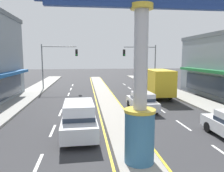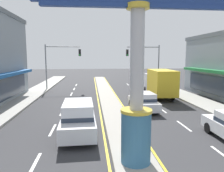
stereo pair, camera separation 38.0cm
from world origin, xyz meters
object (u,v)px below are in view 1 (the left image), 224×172
object	(u,v)px
district_sign	(141,65)
sedan_near_right_lane	(142,101)
suv_far_right_lane	(79,118)
box_truck_near_left_lane	(157,82)
traffic_light_left_side	(55,59)
traffic_light_right_side	(143,59)

from	to	relation	value
district_sign	sedan_near_right_lane	world-z (taller)	district_sign
suv_far_right_lane	box_truck_near_left_lane	xyz separation A→B (m)	(8.37, 11.02, 0.71)
suv_far_right_lane	box_truck_near_left_lane	world-z (taller)	box_truck_near_left_lane
traffic_light_left_side	box_truck_near_left_lane	distance (m)	14.07
sedan_near_right_lane	suv_far_right_lane	size ratio (longest dim) A/B	0.93
district_sign	suv_far_right_lane	bearing A→B (deg)	123.33
traffic_light_right_side	suv_far_right_lane	bearing A→B (deg)	-115.66
traffic_light_left_side	traffic_light_right_side	size ratio (longest dim) A/B	1.00
district_sign	box_truck_near_left_lane	bearing A→B (deg)	68.81
sedan_near_right_lane	box_truck_near_left_lane	bearing A→B (deg)	60.65
traffic_light_left_side	sedan_near_right_lane	size ratio (longest dim) A/B	1.43
sedan_near_right_lane	traffic_light_left_side	bearing A→B (deg)	124.56
district_sign	traffic_light_left_side	size ratio (longest dim) A/B	1.28
district_sign	sedan_near_right_lane	xyz separation A→B (m)	(2.58, 9.23, -3.37)
traffic_light_left_side	district_sign	bearing A→B (deg)	-74.30
traffic_light_right_side	sedan_near_right_lane	distance (m)	13.82
traffic_light_right_side	suv_far_right_lane	xyz separation A→B (m)	(-8.74, -18.19, -3.26)
traffic_light_right_side	sedan_near_right_lane	world-z (taller)	traffic_light_right_side
sedan_near_right_lane	box_truck_near_left_lane	size ratio (longest dim) A/B	0.62
traffic_light_left_side	suv_far_right_lane	distance (m)	18.64
traffic_light_left_side	sedan_near_right_lane	xyz separation A→B (m)	(8.74, -12.69, -3.46)
sedan_near_right_lane	box_truck_near_left_lane	world-z (taller)	box_truck_near_left_lane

